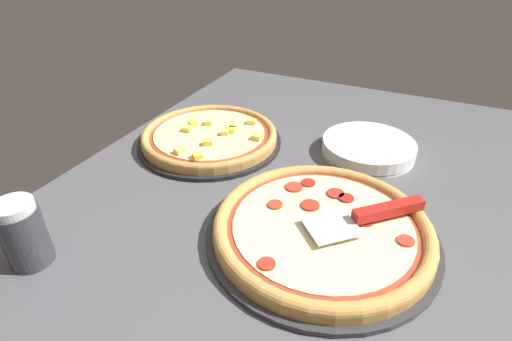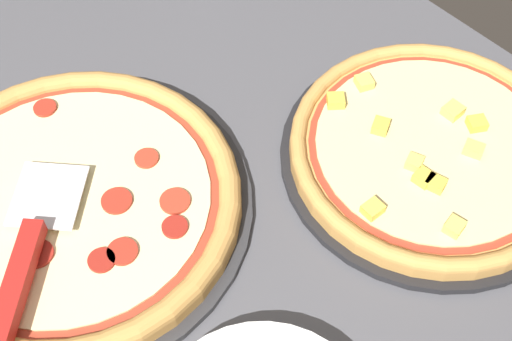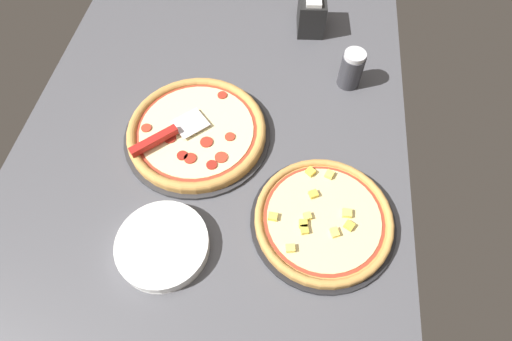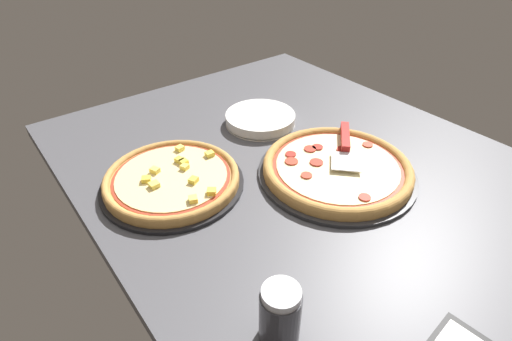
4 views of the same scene
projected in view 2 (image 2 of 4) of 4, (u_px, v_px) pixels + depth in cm
name	position (u px, v px, depth cm)	size (l,w,h in cm)	color
ground_plane	(127.00, 222.00, 83.27)	(148.44, 108.86, 3.60)	#4C4C51
pizza_pan_front	(74.00, 210.00, 81.56)	(41.08, 41.08, 1.00)	#2D2D30
pizza_front	(71.00, 201.00, 80.04)	(38.61, 38.61, 2.92)	#C68E47
pizza_pan_back	(429.00, 158.00, 85.94)	(35.94, 35.94, 1.00)	black
pizza_back	(432.00, 148.00, 84.41)	(33.78, 33.78, 3.31)	#C68E47
serving_spatula	(24.00, 263.00, 72.70)	(18.80, 19.44, 2.00)	silver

